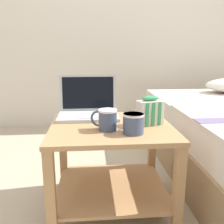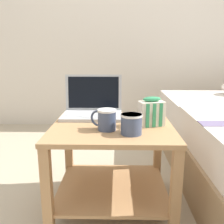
{
  "view_description": "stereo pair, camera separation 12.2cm",
  "coord_description": "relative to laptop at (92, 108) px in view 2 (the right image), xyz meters",
  "views": [
    {
      "loc": [
        -0.1,
        -1.23,
        0.84
      ],
      "look_at": [
        0.0,
        -0.04,
        0.55
      ],
      "focal_mm": 40.0,
      "sensor_mm": 36.0,
      "label": 1
    },
    {
      "loc": [
        0.03,
        -1.23,
        0.84
      ],
      "look_at": [
        0.0,
        -0.04,
        0.55
      ],
      "focal_mm": 40.0,
      "sensor_mm": 36.0,
      "label": 2
    }
  ],
  "objects": [
    {
      "name": "laptop",
      "position": [
        0.0,
        0.0,
        0.0
      ],
      "size": [
        0.34,
        0.25,
        0.23
      ],
      "color": "#B7BABC",
      "rests_on": "bedside_table"
    },
    {
      "name": "ground_plane",
      "position": [
        0.12,
        -0.19,
        -0.52
      ],
      "size": [
        8.0,
        8.0,
        0.0
      ],
      "primitive_type": "plane",
      "color": "tan"
    },
    {
      "name": "cell_phone",
      "position": [
        0.29,
        -0.02,
        -0.04
      ],
      "size": [
        0.12,
        0.16,
        0.01
      ],
      "color": "black",
      "rests_on": "bedside_table"
    },
    {
      "name": "snack_bag",
      "position": [
        0.32,
        -0.2,
        0.02
      ],
      "size": [
        0.14,
        0.1,
        0.15
      ],
      "color": "silver",
      "rests_on": "bedside_table"
    },
    {
      "name": "bedside_table",
      "position": [
        0.12,
        -0.19,
        -0.21
      ],
      "size": [
        0.62,
        0.56,
        0.47
      ],
      "color": "tan",
      "rests_on": "ground_plane"
    },
    {
      "name": "back_wall",
      "position": [
        0.12,
        1.43,
        0.73
      ],
      "size": [
        8.0,
        0.05,
        2.5
      ],
      "color": "beige",
      "rests_on": "ground_plane"
    },
    {
      "name": "mug_front_left",
      "position": [
        0.21,
        -0.33,
        0.0
      ],
      "size": [
        0.1,
        0.14,
        0.09
      ],
      "color": "#3F4C6B",
      "rests_on": "bedside_table"
    },
    {
      "name": "mug_front_right",
      "position": [
        0.09,
        -0.27,
        0.01
      ],
      "size": [
        0.13,
        0.09,
        0.1
      ],
      "color": "#3F4C6B",
      "rests_on": "bedside_table"
    }
  ]
}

